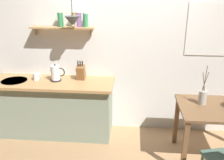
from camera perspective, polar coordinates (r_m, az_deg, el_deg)
name	(u,v)px	position (r m, az deg, el deg)	size (l,w,h in m)	color
ground_plane	(117,147)	(3.74, 1.24, -15.20)	(14.00, 14.00, 0.00)	#A87F56
back_wall	(135,46)	(3.78, 5.20, 7.69)	(6.80, 0.11, 2.70)	white
kitchen_counter	(54,107)	(3.95, -13.10, -6.10)	(1.83, 0.63, 0.88)	gray
wall_shelf	(71,22)	(3.67, -9.45, 12.94)	(0.92, 0.20, 0.34)	tan
dining_table	(218,116)	(3.46, 23.21, -7.61)	(1.00, 0.76, 0.77)	brown
twig_vase	(202,97)	(3.39, 20.11, -3.69)	(0.10, 0.10, 0.52)	#B7B2A8
electric_kettle	(56,73)	(3.74, -12.83, 1.51)	(0.25, 0.16, 0.25)	black
knife_block	(81,72)	(3.72, -7.15, 1.83)	(0.12, 0.18, 0.30)	brown
coffee_mug_by_sink	(36,77)	(3.87, -17.05, 0.75)	(0.13, 0.09, 0.10)	white
pendant_lamp	(73,21)	(3.43, -9.08, 13.21)	(0.21, 0.21, 0.60)	black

